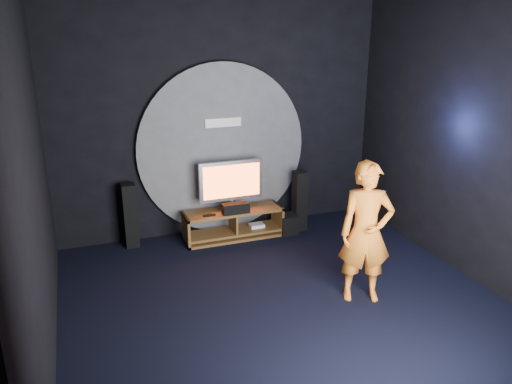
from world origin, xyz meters
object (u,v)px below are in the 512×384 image
(subwoofer, at_px, (288,224))
(player, at_px, (366,233))
(tv, at_px, (231,183))
(tower_speaker_right, at_px, (300,201))
(media_console, at_px, (234,226))
(tower_speaker_left, at_px, (130,215))

(subwoofer, bearing_deg, player, -88.86)
(tv, height_order, player, player)
(tower_speaker_right, relative_size, player, 0.57)
(subwoofer, bearing_deg, tv, 167.04)
(player, bearing_deg, subwoofer, 111.68)
(media_console, relative_size, tower_speaker_left, 1.57)
(media_console, relative_size, tower_speaker_right, 1.57)
(subwoofer, distance_m, player, 2.20)
(media_console, xyz_separation_m, subwoofer, (0.84, -0.13, -0.04))
(tower_speaker_left, height_order, player, player)
(tv, relative_size, tower_speaker_right, 1.03)
(media_console, height_order, player, player)
(tower_speaker_right, xyz_separation_m, subwoofer, (-0.23, -0.09, -0.33))
(tv, bearing_deg, subwoofer, -12.96)
(tv, bearing_deg, tower_speaker_left, 173.66)
(tv, distance_m, tower_speaker_right, 1.15)
(tower_speaker_left, height_order, tower_speaker_right, same)
(media_console, bearing_deg, tv, 95.69)
(media_console, relative_size, subwoofer, 5.00)
(tower_speaker_right, distance_m, subwoofer, 0.41)
(media_console, bearing_deg, subwoofer, -8.66)
(media_console, height_order, tv, tv)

